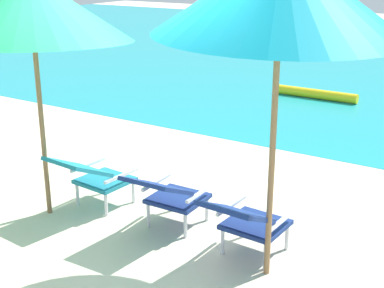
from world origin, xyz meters
TOP-DOWN VIEW (x-y plane):
  - ground_plane at (0.00, 4.00)m, footprint 40.00×40.00m
  - swim_buoy at (-0.63, 5.99)m, footprint 1.60×0.18m
  - lounge_chair_left at (-0.90, -0.00)m, footprint 0.60×0.91m
  - lounge_chair_center at (0.06, 0.03)m, footprint 0.56×0.89m
  - lounge_chair_right at (0.96, -0.06)m, footprint 0.58×0.90m
  - beach_umbrella_left at (-1.25, -0.32)m, footprint 2.74×2.75m

SIDE VIEW (x-z plane):
  - ground_plane at x=0.00m, z-range 0.00..0.00m
  - swim_buoy at x=-0.63m, z-range 0.01..0.19m
  - lounge_chair_left at x=-0.90m, z-range 0.06..0.75m
  - lounge_chair_center at x=0.06m, z-range 0.06..0.75m
  - lounge_chair_right at x=0.96m, z-range 0.06..0.75m
  - beach_umbrella_left at x=-1.25m, z-range 0.87..3.38m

